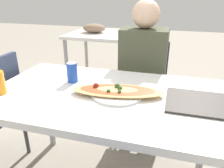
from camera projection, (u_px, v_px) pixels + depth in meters
dining_table at (107, 105)px, 1.26m from camera, size 1.35×0.79×0.75m
chair_far_seated at (143, 86)px, 1.94m from camera, size 0.40×0.40×0.88m
person_seated at (143, 66)px, 1.76m from camera, size 0.36×0.28×1.23m
pizza_main at (117, 91)px, 1.22m from camera, size 0.53×0.29×0.06m
soda_can at (72, 72)px, 1.37m from camera, size 0.07×0.07×0.12m
serving_tray at (207, 104)px, 1.11m from camera, size 0.41×0.29×0.01m
background_table at (107, 37)px, 3.02m from camera, size 1.10×0.80×0.87m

